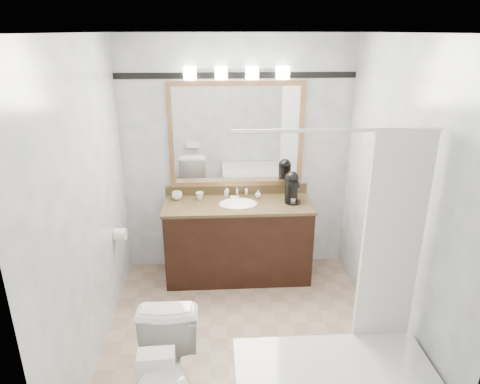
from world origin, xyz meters
name	(u,v)px	position (x,y,z in m)	size (l,w,h in m)	color
room	(245,205)	(0.00, 0.00, 1.25)	(2.42, 2.62, 2.52)	tan
vanity	(238,239)	(0.00, 1.02, 0.44)	(1.53, 0.58, 0.97)	black
mirror	(236,135)	(0.00, 1.28, 1.50)	(1.40, 0.04, 1.10)	#A9784C
vanity_light_bar	(237,72)	(0.00, 1.23, 2.13)	(1.02, 0.14, 0.12)	silver
accent_stripe	(236,75)	(0.00, 1.29, 2.10)	(2.40, 0.01, 0.06)	black
tp_roll	(120,235)	(-1.14, 0.66, 0.70)	(0.12, 0.12, 0.11)	white
toilet	(165,384)	(-0.57, -0.88, 0.38)	(0.42, 0.74, 0.75)	white
tissue_box	(156,359)	(-0.57, -1.12, 0.80)	(0.21, 0.11, 0.08)	white
coffee_maker	(292,186)	(0.56, 1.05, 1.02)	(0.17, 0.21, 0.32)	black
cup_left	(177,196)	(-0.63, 1.16, 0.89)	(0.11, 0.11, 0.08)	white
cup_right	(200,196)	(-0.40, 1.16, 0.89)	(0.08, 0.08, 0.08)	white
soap_bottle_a	(226,192)	(-0.11, 1.22, 0.90)	(0.04, 0.04, 0.09)	white
soap_bottle_b	(258,194)	(0.22, 1.17, 0.89)	(0.07, 0.07, 0.08)	white
soap_bar	(235,198)	(-0.03, 1.13, 0.86)	(0.09, 0.06, 0.03)	beige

